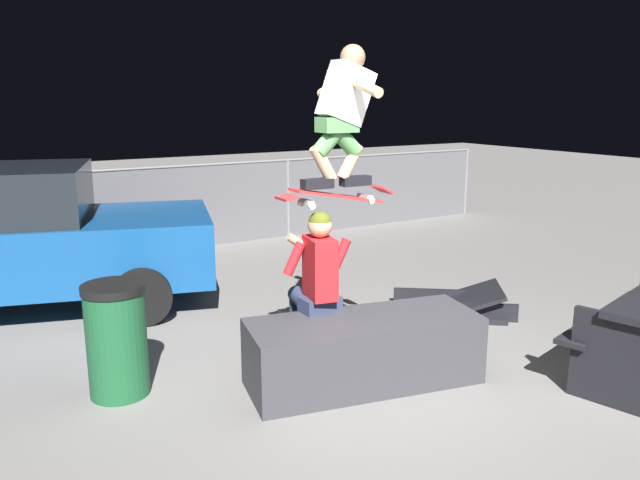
{
  "coord_description": "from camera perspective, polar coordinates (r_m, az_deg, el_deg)",
  "views": [
    {
      "loc": [
        -2.86,
        -3.75,
        2.28
      ],
      "look_at": [
        -0.32,
        0.44,
        1.15
      ],
      "focal_mm": 35.12,
      "sensor_mm": 36.0,
      "label": 1
    }
  ],
  "objects": [
    {
      "name": "trash_bin",
      "position": [
        5.13,
        -18.03,
        -8.62
      ],
      "size": [
        0.48,
        0.48,
        0.9
      ],
      "color": "#19512D",
      "rests_on": "ground"
    },
    {
      "name": "fence_back",
      "position": [
        9.63,
        -13.45,
        3.06
      ],
      "size": [
        12.05,
        0.05,
        1.29
      ],
      "color": "slate",
      "rests_on": "ground"
    },
    {
      "name": "ground_plane",
      "position": [
        5.24,
        5.69,
        -12.92
      ],
      "size": [
        40.0,
        40.0,
        0.0
      ],
      "primitive_type": "plane",
      "color": "slate"
    },
    {
      "name": "skateboard",
      "position": [
        5.11,
        1.52,
        4.03
      ],
      "size": [
        1.02,
        0.23,
        0.16
      ],
      "color": "#B72D2D"
    },
    {
      "name": "skater_airborne",
      "position": [
        5.08,
        2.13,
        11.76
      ],
      "size": [
        0.62,
        0.89,
        1.12
      ],
      "color": "black"
    },
    {
      "name": "person_sitting_on_ledge",
      "position": [
        5.22,
        -0.41,
        -3.67
      ],
      "size": [
        0.59,
        0.78,
        1.39
      ],
      "color": "#2D3856",
      "rests_on": "ground"
    },
    {
      "name": "kicker_ramp",
      "position": [
        6.94,
        12.03,
        -5.98
      ],
      "size": [
        1.26,
        1.19,
        0.4
      ],
      "color": "black",
      "rests_on": "ground"
    },
    {
      "name": "ledge_box_main",
      "position": [
        5.14,
        4.0,
        -10.05
      ],
      "size": [
        1.97,
        1.05,
        0.55
      ],
      "primitive_type": "cube",
      "rotation": [
        0.0,
        0.0,
        -0.21
      ],
      "color": "#38383D",
      "rests_on": "ground"
    },
    {
      "name": "parked_car",
      "position": [
        7.52,
        -26.7,
        0.11
      ],
      "size": [
        4.51,
        2.84,
        1.56
      ],
      "color": "navy",
      "rests_on": "ground"
    }
  ]
}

